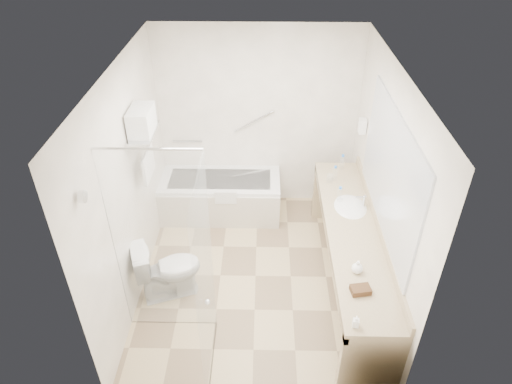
{
  "coord_description": "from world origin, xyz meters",
  "views": [
    {
      "loc": [
        0.08,
        -3.86,
        3.89
      ],
      "look_at": [
        0.0,
        0.3,
        1.0
      ],
      "focal_mm": 32.0,
      "sensor_mm": 36.0,
      "label": 1
    }
  ],
  "objects_px": {
    "bathtub": "(221,196)",
    "vanity_counter": "(351,244)",
    "amenity_basket": "(361,290)",
    "toilet": "(168,269)",
    "water_bottle_left": "(340,195)"
  },
  "relations": [
    {
      "from": "bathtub",
      "to": "vanity_counter",
      "type": "bearing_deg",
      "value": -42.35
    },
    {
      "from": "bathtub",
      "to": "amenity_basket",
      "type": "distance_m",
      "value": 2.76
    },
    {
      "from": "toilet",
      "to": "amenity_basket",
      "type": "relative_size",
      "value": 4.17
    },
    {
      "from": "toilet",
      "to": "bathtub",
      "type": "bearing_deg",
      "value": -36.72
    },
    {
      "from": "vanity_counter",
      "to": "toilet",
      "type": "height_order",
      "value": "vanity_counter"
    },
    {
      "from": "bathtub",
      "to": "vanity_counter",
      "type": "distance_m",
      "value": 2.09
    },
    {
      "from": "bathtub",
      "to": "amenity_basket",
      "type": "bearing_deg",
      "value": -57.39
    },
    {
      "from": "bathtub",
      "to": "water_bottle_left",
      "type": "xyz_separation_m",
      "value": [
        1.44,
        -0.89,
        0.66
      ]
    },
    {
      "from": "vanity_counter",
      "to": "amenity_basket",
      "type": "height_order",
      "value": "vanity_counter"
    },
    {
      "from": "bathtub",
      "to": "amenity_basket",
      "type": "height_order",
      "value": "amenity_basket"
    },
    {
      "from": "toilet",
      "to": "water_bottle_left",
      "type": "xyz_separation_m",
      "value": [
        1.89,
        0.62,
        0.59
      ]
    },
    {
      "from": "amenity_basket",
      "to": "toilet",
      "type": "bearing_deg",
      "value": 158.33
    },
    {
      "from": "vanity_counter",
      "to": "amenity_basket",
      "type": "distance_m",
      "value": 0.91
    },
    {
      "from": "bathtub",
      "to": "toilet",
      "type": "relative_size",
      "value": 2.22
    },
    {
      "from": "amenity_basket",
      "to": "water_bottle_left",
      "type": "distance_m",
      "value": 1.38
    }
  ]
}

